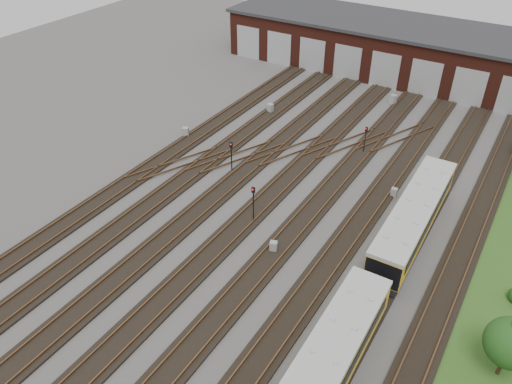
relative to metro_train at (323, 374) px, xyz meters
The scene contains 13 objects.
ground 13.34m from the metro_train, 139.21° to the left, with size 120.00×120.00×0.00m, color #464341.
track_network 13.83m from the metro_train, 137.81° to the left, with size 30.40×70.00×0.33m.
maintenance_shed 49.64m from the metro_train, 101.64° to the left, with size 51.00×12.50×6.35m.
metro_train is the anchor object (origin of this frame).
signal_mast_0 23.82m from the metro_train, 136.10° to the left, with size 0.31×0.29×3.09m.
signal_mast_1 15.84m from the metro_train, 135.76° to the left, with size 0.27×0.25×3.45m.
signal_mast_2 27.32m from the metro_train, 106.87° to the left, with size 0.24×0.23×2.87m.
signal_mast_3 19.16m from the metro_train, 90.21° to the left, with size 0.29×0.27×3.19m.
relay_cabinet_0 31.75m from the metro_train, 142.02° to the left, with size 0.63×0.52×1.05m, color #959899.
relay_cabinet_1 35.52m from the metro_train, 125.05° to the left, with size 0.64×0.53×1.06m, color #959899.
relay_cabinet_2 12.18m from the metro_train, 132.73° to the left, with size 0.55×0.46×0.91m, color #959899.
relay_cabinet_3 39.70m from the metro_train, 103.53° to the left, with size 0.69×0.57×1.15m, color #959899.
relay_cabinet_4 20.75m from the metro_train, 97.99° to the left, with size 0.52×0.44×0.87m, color #959899.
Camera 1 is at (15.56, -24.40, 25.37)m, focal length 35.00 mm.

